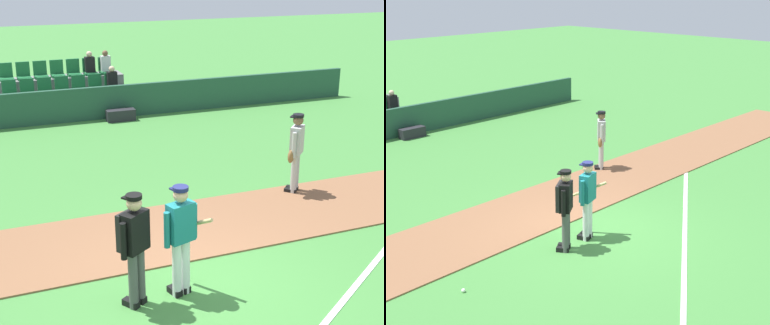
# 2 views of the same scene
# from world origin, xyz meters

# --- Properties ---
(ground_plane) EXTENTS (80.00, 80.00, 0.00)m
(ground_plane) POSITION_xyz_m (0.00, 0.00, 0.00)
(ground_plane) COLOR #42843A
(infield_dirt_path) EXTENTS (28.00, 2.38, 0.03)m
(infield_dirt_path) POSITION_xyz_m (0.00, 1.95, 0.01)
(infield_dirt_path) COLOR brown
(infield_dirt_path) RESTS_ON ground
(foul_line_chalk) EXTENTS (10.12, 6.61, 0.01)m
(foul_line_chalk) POSITION_xyz_m (3.00, -0.50, 0.01)
(foul_line_chalk) COLOR white
(foul_line_chalk) RESTS_ON ground
(batter_teal_jersey) EXTENTS (0.74, 0.69, 1.76)m
(batter_teal_jersey) POSITION_xyz_m (-0.19, -0.08, 0.97)
(batter_teal_jersey) COLOR white
(batter_teal_jersey) RESTS_ON ground
(umpire_home_plate) EXTENTS (0.53, 0.47, 1.76)m
(umpire_home_plate) POSITION_xyz_m (-0.91, -0.11, 1.00)
(umpire_home_plate) COLOR #4C4C4C
(umpire_home_plate) RESTS_ON ground
(runner_grey_jersey) EXTENTS (0.56, 0.50, 1.76)m
(runner_grey_jersey) POSITION_xyz_m (3.50, 2.79, 0.96)
(runner_grey_jersey) COLOR #B2B2B2
(runner_grey_jersey) RESTS_ON ground
(baseball) EXTENTS (0.07, 0.07, 0.07)m
(baseball) POSITION_xyz_m (-3.37, 0.05, 0.04)
(baseball) COLOR white
(baseball) RESTS_ON ground
(equipment_bag) EXTENTS (0.90, 0.36, 0.36)m
(equipment_bag) POSITION_xyz_m (1.53, 9.96, 0.18)
(equipment_bag) COLOR #232328
(equipment_bag) RESTS_ON ground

